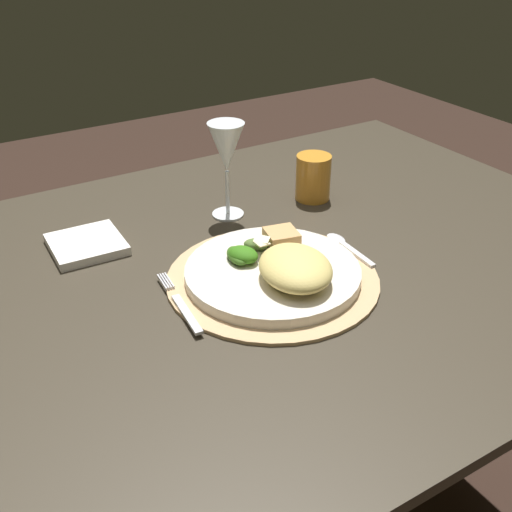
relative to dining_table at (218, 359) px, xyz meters
name	(u,v)px	position (x,y,z in m)	size (l,w,h in m)	color
dining_table	(218,359)	(0.00, 0.00, 0.00)	(1.50, 0.95, 0.74)	#372F23
placemat	(272,279)	(0.07, -0.06, 0.17)	(0.34, 0.34, 0.01)	tan
dinner_plate	(273,273)	(0.07, -0.06, 0.18)	(0.28, 0.28, 0.02)	silver
pasta_serving	(295,268)	(0.08, -0.10, 0.21)	(0.14, 0.11, 0.04)	#DAC069
salad_greens	(244,253)	(0.05, -0.01, 0.20)	(0.09, 0.08, 0.03)	#4E692E
bread_piece	(282,238)	(0.13, 0.00, 0.20)	(0.05, 0.05, 0.03)	tan
fork	(181,305)	(-0.08, -0.05, 0.18)	(0.03, 0.17, 0.00)	silver
spoon	(343,244)	(0.23, -0.03, 0.18)	(0.03, 0.13, 0.01)	silver
napkin	(87,244)	(-0.14, 0.20, 0.18)	(0.12, 0.12, 0.02)	white
wine_glass	(226,151)	(0.13, 0.18, 0.30)	(0.07, 0.07, 0.18)	silver
amber_tumbler	(313,177)	(0.31, 0.16, 0.21)	(0.07, 0.07, 0.09)	orange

